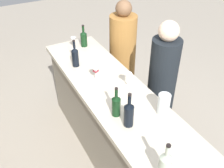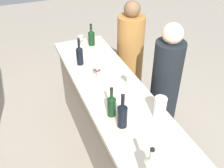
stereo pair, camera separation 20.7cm
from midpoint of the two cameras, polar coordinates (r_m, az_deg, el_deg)
name	(u,v)px [view 2 (the right image)]	position (r m, az deg, el deg)	size (l,w,h in m)	color
ground_plane	(112,153)	(3.19, 1.92, -14.87)	(12.00, 12.00, 0.00)	#9E9384
bar_counter	(112,123)	(2.84, 2.11, -8.67)	(2.34, 0.63, 0.95)	gray
wine_bottle_leftmost_clear_pale	(150,168)	(1.76, 11.83, -17.79)	(0.08, 0.08, 0.30)	#B7C6B2
wine_bottle_second_left_near_black	(122,114)	(2.07, 5.18, -6.77)	(0.08, 0.08, 0.32)	black
wine_bottle_center_dark_green	(112,105)	(2.17, 2.64, -4.71)	(0.08, 0.08, 0.28)	black
wine_bottle_second_right_near_black	(80,55)	(2.86, -5.06, 6.38)	(0.08, 0.08, 0.31)	black
wine_bottle_rightmost_dark_green	(91,37)	(3.28, -2.71, 10.18)	(0.08, 0.08, 0.28)	black
wine_glass_near_left	(128,78)	(2.50, 5.99, 1.23)	(0.07, 0.07, 0.15)	white
wine_glass_near_center	(81,39)	(3.22, -4.99, 9.72)	(0.06, 0.06, 0.16)	white
wine_glass_near_right	(97,70)	(2.60, -0.97, 2.99)	(0.07, 0.07, 0.15)	white
water_pitcher	(160,107)	(2.22, 13.12, -5.10)	(0.11, 0.11, 0.19)	silver
person_left_guest	(164,93)	(2.94, 13.34, -2.00)	(0.31, 0.31, 1.53)	black
person_center_guest	(130,61)	(3.50, 5.63, 5.01)	(0.35, 0.35, 1.50)	#9E6B33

